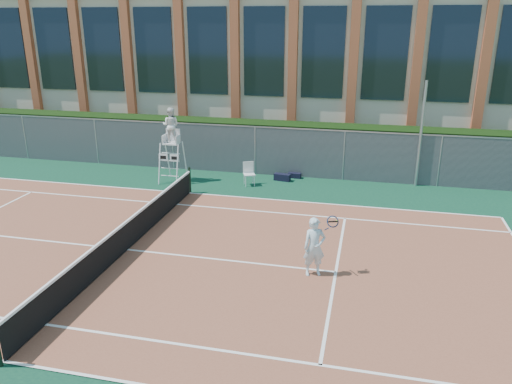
% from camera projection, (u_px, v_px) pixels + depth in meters
% --- Properties ---
extents(ground, '(120.00, 120.00, 0.00)m').
position_uv_depth(ground, '(127.00, 251.00, 15.41)').
color(ground, '#233814').
extents(apron, '(36.00, 20.00, 0.01)m').
position_uv_depth(apron, '(141.00, 237.00, 16.33)').
color(apron, '#0B3325').
rests_on(apron, ground).
extents(tennis_court, '(23.77, 10.97, 0.02)m').
position_uv_depth(tennis_court, '(127.00, 250.00, 15.41)').
color(tennis_court, brown).
rests_on(tennis_court, apron).
extents(tennis_net, '(0.10, 11.30, 1.10)m').
position_uv_depth(tennis_net, '(126.00, 235.00, 15.24)').
color(tennis_net, black).
rests_on(tennis_net, ground).
extents(fence, '(40.00, 0.06, 2.20)m').
position_uv_depth(fence, '(213.00, 148.00, 23.16)').
color(fence, '#595E60').
rests_on(fence, ground).
extents(hedge, '(40.00, 1.40, 2.20)m').
position_uv_depth(hedge, '(221.00, 143.00, 24.26)').
color(hedge, black).
rests_on(hedge, ground).
extents(building, '(45.00, 10.60, 8.22)m').
position_uv_depth(building, '(257.00, 65.00, 30.59)').
color(building, beige).
rests_on(building, ground).
extents(steel_pole, '(0.12, 0.12, 4.46)m').
position_uv_depth(steel_pole, '(421.00, 135.00, 20.74)').
color(steel_pole, '#9EA0A5').
rests_on(steel_pole, ground).
extents(umpire_chair, '(0.91, 1.40, 3.27)m').
position_uv_depth(umpire_chair, '(171.00, 127.00, 21.40)').
color(umpire_chair, white).
rests_on(umpire_chair, ground).
extents(plastic_chair, '(0.61, 0.61, 0.99)m').
position_uv_depth(plastic_chair, '(249.00, 171.00, 21.41)').
color(plastic_chair, silver).
rests_on(plastic_chair, apron).
extents(sports_bag_near, '(0.75, 0.40, 0.31)m').
position_uv_depth(sports_bag_near, '(282.00, 177.00, 22.07)').
color(sports_bag_near, black).
rests_on(sports_bag_near, apron).
extents(sports_bag_far, '(0.59, 0.30, 0.23)m').
position_uv_depth(sports_bag_far, '(295.00, 175.00, 22.46)').
color(sports_bag_far, black).
rests_on(sports_bag_far, apron).
extents(tennis_player, '(0.99, 0.73, 1.69)m').
position_uv_depth(tennis_player, '(315.00, 247.00, 13.64)').
color(tennis_player, silver).
rests_on(tennis_player, tennis_court).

